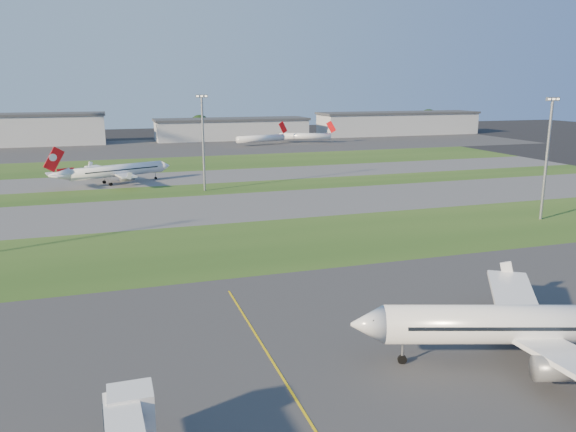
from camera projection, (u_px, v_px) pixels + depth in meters
name	position (u px, v px, depth m)	size (l,w,h in m)	color
ground	(245.00, 414.00, 49.10)	(700.00, 700.00, 0.00)	black
apron_near	(245.00, 414.00, 49.10)	(300.00, 70.00, 0.01)	#333335
grass_strip_a	(174.00, 252.00, 97.29)	(300.00, 34.00, 0.01)	#214316
taxiway_a	(157.00, 212.00, 127.87)	(300.00, 32.00, 0.01)	#515154
grass_strip_b	(148.00, 193.00, 151.03)	(300.00, 18.00, 0.01)	#214316
taxiway_b	(143.00, 180.00, 171.42)	(300.00, 26.00, 0.01)	#515154
grass_strip_c	(137.00, 166.00, 202.00)	(300.00, 40.00, 0.01)	#214316
apron_far	(129.00, 148.00, 257.60)	(400.00, 80.00, 0.01)	#333335
yellow_line	(299.00, 404.00, 50.60)	(0.25, 60.00, 0.02)	gold
airliner_parked	(541.00, 325.00, 57.05)	(37.59, 31.69, 12.12)	white
airliner_taxiing	(116.00, 171.00, 163.73)	(32.75, 27.78, 10.78)	white
mini_jet_near	(261.00, 138.00, 271.34)	(27.93, 10.38, 9.48)	white
mini_jet_far	(306.00, 136.00, 283.39)	(26.95, 13.23, 9.48)	white
light_mast_centre	(203.00, 136.00, 150.33)	(3.20, 0.70, 25.80)	gray
light_mast_east	(548.00, 151.00, 117.34)	(3.20, 0.70, 25.80)	gray
hangar_west	(29.00, 129.00, 270.17)	(71.40, 23.00, 15.20)	#999CA0
hangar_east	(232.00, 129.00, 300.63)	(81.60, 23.00, 11.20)	#999CA0
hangar_far_east	(398.00, 123.00, 330.42)	(96.90, 23.00, 13.20)	#999CA0
tree_mid_west	(84.00, 130.00, 288.27)	(9.90, 9.90, 10.80)	black
tree_mid_east	(200.00, 125.00, 308.84)	(11.55, 11.55, 12.60)	black
tree_east	(328.00, 124.00, 329.64)	(10.45, 10.45, 11.40)	black
tree_far_east	(428.00, 119.00, 354.06)	(12.65, 12.65, 13.80)	black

